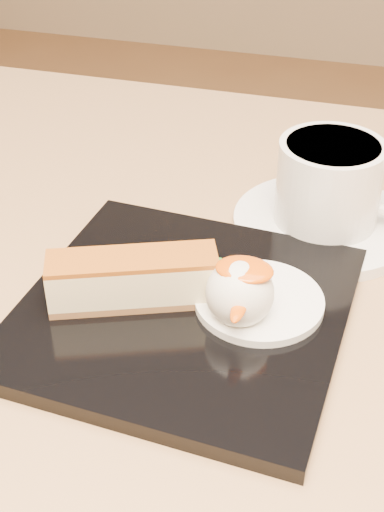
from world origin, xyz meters
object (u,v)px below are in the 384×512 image
(dessert_plate, at_px, (184,311))
(ice_cream_scoop, at_px, (240,293))
(saucer, at_px, (323,224))
(coffee_cup, at_px, (332,181))
(table, at_px, (226,469))
(cheesecake, at_px, (133,279))

(dessert_plate, bearing_deg, ice_cream_scoop, -7.13)
(saucer, bearing_deg, coffee_cup, 2.96)
(saucer, bearing_deg, table, -107.22)
(dessert_plate, height_order, cheesecake, cheesecake)
(ice_cream_scoop, relative_size, saucer, 0.31)
(cheesecake, bearing_deg, saucer, 30.09)
(table, relative_size, dessert_plate, 3.64)
(table, xyz_separation_m, ice_cream_scoop, (0.00, -0.01, 0.19))
(saucer, distance_m, coffee_cup, 0.04)
(dessert_plate, bearing_deg, table, 0.05)
(coffee_cup, bearing_deg, cheesecake, -131.30)
(cheesecake, bearing_deg, ice_cream_scoop, -22.07)
(table, bearing_deg, dessert_plate, -179.95)
(dessert_plate, relative_size, coffee_cup, 1.96)
(ice_cream_scoop, height_order, coffee_cup, coffee_cup)
(table, bearing_deg, saucer, 72.78)
(ice_cream_scoop, distance_m, saucer, 0.15)
(table, xyz_separation_m, coffee_cup, (0.05, 0.14, 0.20))
(dessert_plate, bearing_deg, cheesecake, -171.87)
(cheesecake, xyz_separation_m, coffee_cup, (0.12, 0.15, 0.01))
(saucer, bearing_deg, ice_cream_scoop, -104.86)
(table, xyz_separation_m, cheesecake, (-0.07, -0.01, 0.19))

